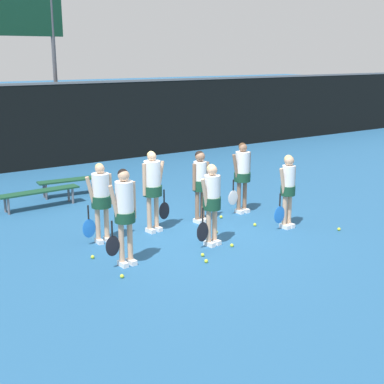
{
  "coord_description": "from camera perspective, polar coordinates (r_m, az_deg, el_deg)",
  "views": [
    {
      "loc": [
        -6.11,
        -8.93,
        3.74
      ],
      "look_at": [
        0.02,
        0.1,
        0.92
      ],
      "focal_mm": 50.0,
      "sensor_mm": 36.0,
      "label": 1
    }
  ],
  "objects": [
    {
      "name": "tennis_ball_8",
      "position": [
        11.53,
        2.59,
        -4.29
      ],
      "size": [
        0.07,
        0.07,
        0.07
      ],
      "primitive_type": "sphere",
      "color": "#CCE033",
      "rests_on": "ground_plane"
    },
    {
      "name": "ground_plane",
      "position": [
        11.44,
        0.17,
        -4.6
      ],
      "size": [
        140.0,
        140.0,
        0.0
      ],
      "primitive_type": "plane",
      "color": "#235684"
    },
    {
      "name": "tennis_ball_4",
      "position": [
        10.25,
        1.14,
        -6.72
      ],
      "size": [
        0.07,
        0.07,
        0.07
      ],
      "primitive_type": "sphere",
      "color": "#CCE033",
      "rests_on": "ground_plane"
    },
    {
      "name": "tennis_ball_7",
      "position": [
        10.77,
        4.28,
        -5.69
      ],
      "size": [
        0.07,
        0.07,
        0.07
      ],
      "primitive_type": "sphere",
      "color": "#CCE033",
      "rests_on": "ground_plane"
    },
    {
      "name": "bench_courtside",
      "position": [
        13.87,
        -15.97,
        -0.08
      ],
      "size": [
        2.03,
        0.45,
        0.45
      ],
      "rotation": [
        0.0,
        0.0,
        0.04
      ],
      "color": "#19472D",
      "rests_on": "ground_plane"
    },
    {
      "name": "player_2",
      "position": [
        11.85,
        10.18,
        0.64
      ],
      "size": [
        0.62,
        0.32,
        1.64
      ],
      "rotation": [
        0.0,
        0.0,
        0.07
      ],
      "color": "tan",
      "rests_on": "ground_plane"
    },
    {
      "name": "tennis_ball_0",
      "position": [
        10.32,
        -10.56,
        -6.82
      ],
      "size": [
        0.07,
        0.07,
        0.07
      ],
      "primitive_type": "sphere",
      "color": "#CCE033",
      "rests_on": "ground_plane"
    },
    {
      "name": "bench_far",
      "position": [
        14.92,
        -12.52,
        1.15
      ],
      "size": [
        1.94,
        0.53,
        0.45
      ],
      "rotation": [
        0.0,
        0.0,
        -0.09
      ],
      "color": "#19472D",
      "rests_on": "ground_plane"
    },
    {
      "name": "tennis_ball_6",
      "position": [
        9.96,
        1.52,
        -7.37
      ],
      "size": [
        0.07,
        0.07,
        0.07
      ],
      "primitive_type": "sphere",
      "color": "#CCE033",
      "rests_on": "ground_plane"
    },
    {
      "name": "player_3",
      "position": [
        10.89,
        -9.71,
        -0.48
      ],
      "size": [
        0.68,
        0.4,
        1.65
      ],
      "rotation": [
        0.0,
        0.0,
        -0.03
      ],
      "color": "tan",
      "rests_on": "ground_plane"
    },
    {
      "name": "player_1",
      "position": [
        10.58,
        2.11,
        -0.7
      ],
      "size": [
        0.63,
        0.36,
        1.66
      ],
      "rotation": [
        0.0,
        0.0,
        0.17
      ],
      "color": "tan",
      "rests_on": "ground_plane"
    },
    {
      "name": "tennis_ball_1",
      "position": [
        13.76,
        1.5,
        -1.15
      ],
      "size": [
        0.07,
        0.07,
        0.07
      ],
      "primitive_type": "sphere",
      "color": "#CCE033",
      "rests_on": "ground_plane"
    },
    {
      "name": "player_5",
      "position": [
        12.05,
        0.88,
        1.22
      ],
      "size": [
        0.63,
        0.34,
        1.66
      ],
      "rotation": [
        0.0,
        0.0,
        0.14
      ],
      "color": "#8C664C",
      "rests_on": "ground_plane"
    },
    {
      "name": "player_4",
      "position": [
        11.41,
        -4.23,
        0.82
      ],
      "size": [
        0.68,
        0.41,
        1.77
      ],
      "rotation": [
        0.0,
        0.0,
        0.13
      ],
      "color": "tan",
      "rests_on": "ground_plane"
    },
    {
      "name": "tennis_ball_2",
      "position": [
        12.59,
        3.12,
        -2.66
      ],
      "size": [
        0.07,
        0.07,
        0.07
      ],
      "primitive_type": "sphere",
      "color": "#CCE033",
      "rests_on": "ground_plane"
    },
    {
      "name": "player_6",
      "position": [
        12.84,
        5.37,
        2.17
      ],
      "size": [
        0.68,
        0.4,
        1.72
      ],
      "rotation": [
        0.0,
        0.0,
        0.03
      ],
      "color": "#8C664C",
      "rests_on": "ground_plane"
    },
    {
      "name": "tennis_ball_3",
      "position": [
        12.09,
        6.72,
        -3.48
      ],
      "size": [
        0.07,
        0.07,
        0.07
      ],
      "primitive_type": "sphere",
      "color": "#CCE033",
      "rests_on": "ground_plane"
    },
    {
      "name": "tennis_ball_9",
      "position": [
        9.39,
        -7.48,
        -8.89
      ],
      "size": [
        0.07,
        0.07,
        0.07
      ],
      "primitive_type": "sphere",
      "color": "#CCE033",
      "rests_on": "ground_plane"
    },
    {
      "name": "player_0",
      "position": [
        9.6,
        -7.23,
        -1.8
      ],
      "size": [
        0.65,
        0.38,
        1.79
      ],
      "rotation": [
        0.0,
        0.0,
        0.06
      ],
      "color": "tan",
      "rests_on": "ground_plane"
    },
    {
      "name": "scoreboard",
      "position": [
        19.5,
        -19.39,
        16.81
      ],
      "size": [
        3.96,
        0.15,
        6.14
      ],
      "color": "#515156",
      "rests_on": "ground_plane"
    },
    {
      "name": "tennis_ball_5",
      "position": [
        12.14,
        15.41,
        -3.84
      ],
      "size": [
        0.07,
        0.07,
        0.07
      ],
      "primitive_type": "sphere",
      "color": "#CCE033",
      "rests_on": "ground_plane"
    },
    {
      "name": "fence_windscreen",
      "position": [
        18.64,
        -14.92,
        6.9
      ],
      "size": [
        60.0,
        0.08,
        2.86
      ],
      "color": "black",
      "rests_on": "ground_plane"
    }
  ]
}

